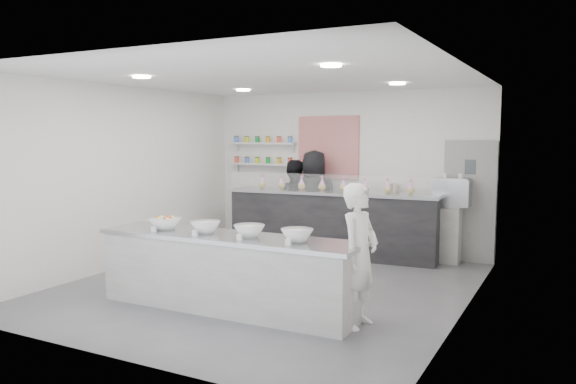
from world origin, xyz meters
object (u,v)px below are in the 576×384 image
object	(u,v)px
espresso_ledge	(422,232)
espresso_machine	(452,192)
woman_prep	(359,256)
back_bar	(332,224)
staff_left	(293,205)
prep_counter	(227,272)
staff_right	(314,201)

from	to	relation	value
espresso_ledge	espresso_machine	world-z (taller)	espresso_machine
espresso_ledge	woman_prep	size ratio (longest dim) A/B	0.80
espresso_ledge	back_bar	bearing A→B (deg)	-163.34
espresso_ledge	espresso_machine	distance (m)	0.88
espresso_ledge	staff_left	bearing A→B (deg)	-175.18
espresso_ledge	espresso_machine	bearing A→B (deg)	0.00
staff_left	espresso_machine	bearing A→B (deg)	163.98
espresso_ledge	woman_prep	bearing A→B (deg)	-86.74
back_bar	staff_left	size ratio (longest dim) A/B	2.23
prep_counter	staff_right	xyz separation A→B (m)	(-0.53, 3.75, 0.48)
prep_counter	espresso_machine	xyz separation A→B (m)	(1.97, 3.95, 0.74)
back_bar	espresso_ledge	xyz separation A→B (m)	(1.53, 0.46, -0.10)
back_bar	espresso_ledge	world-z (taller)	back_bar
back_bar	staff_left	world-z (taller)	staff_left
back_bar	woman_prep	world-z (taller)	woman_prep
espresso_ledge	staff_left	size ratio (longest dim) A/B	0.77
staff_left	prep_counter	bearing A→B (deg)	84.62
espresso_ledge	espresso_machine	xyz separation A→B (m)	(0.50, 0.00, 0.72)
back_bar	woman_prep	xyz separation A→B (m)	(1.74, -3.32, 0.23)
espresso_ledge	woman_prep	xyz separation A→B (m)	(0.21, -3.77, 0.33)
staff_left	staff_right	size ratio (longest dim) A/B	0.90
espresso_machine	woman_prep	world-z (taller)	woman_prep
prep_counter	woman_prep	world-z (taller)	woman_prep
woman_prep	staff_right	distance (m)	4.20
prep_counter	back_bar	bearing A→B (deg)	90.04
prep_counter	espresso_ledge	bearing A→B (deg)	68.73
staff_left	woman_prep	bearing A→B (deg)	106.76
espresso_ledge	staff_left	distance (m)	2.49
prep_counter	espresso_ledge	size ratio (longest dim) A/B	2.63
back_bar	woman_prep	distance (m)	3.75
prep_counter	back_bar	size ratio (longest dim) A/B	0.91
prep_counter	staff_right	world-z (taller)	staff_right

